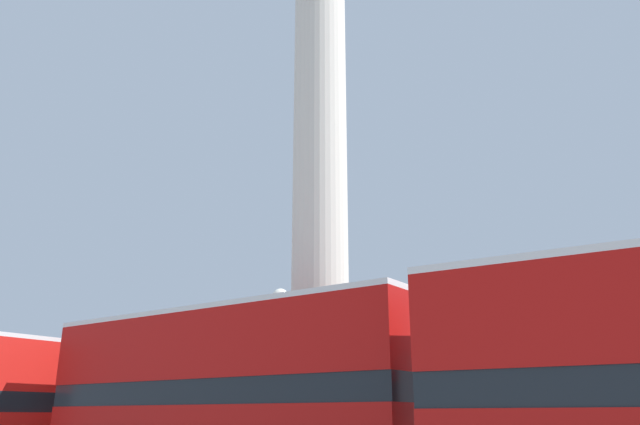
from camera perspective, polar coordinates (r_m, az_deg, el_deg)
The scene contains 3 objects.
monument_column at distance 22.04m, azimuth -0.00°, elevation 2.20°, with size 5.13×5.13×26.58m.
bus_a at distance 15.52m, azimuth -8.47°, elevation -16.27°, with size 10.33×2.98×4.45m.
street_lamp at distance 17.93m, azimuth -3.77°, elevation -13.55°, with size 0.48×0.48×5.52m.
Camera 1 is at (11.71, -17.02, 1.99)m, focal length 35.00 mm.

